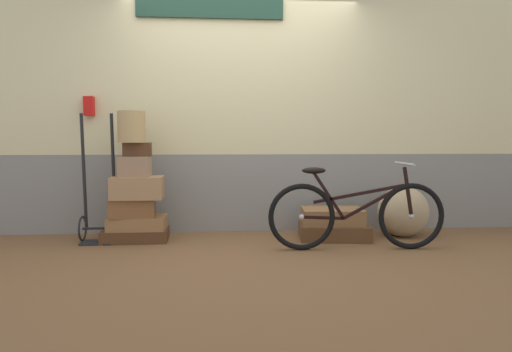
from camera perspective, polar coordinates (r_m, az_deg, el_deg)
The scene contains 14 objects.
ground at distance 4.33m, azimuth -1.33°, elevation -9.34°, with size 10.09×5.20×0.06m, color brown.
station_building at distance 5.06m, azimuth -1.79°, elevation 8.12°, with size 8.09×0.74×2.64m.
suitcase_0 at distance 4.74m, azimuth -14.86°, elevation -7.15°, with size 0.64×0.37×0.12m, color #4C2D19.
suitcase_1 at distance 4.70m, azimuth -14.64°, elevation -5.69°, with size 0.56×0.33×0.13m, color olive.
suitcase_2 at distance 4.64m, azimuth -15.24°, elevation -3.88°, with size 0.43×0.25×0.18m, color brown.
suitcase_3 at distance 4.61m, azimuth -14.66°, elevation -1.43°, with size 0.49×0.31×0.22m, color #9E754C.
suitcase_4 at distance 4.60m, azimuth -14.98°, elevation 1.15°, with size 0.30×0.18×0.20m, color #937051.
suitcase_5 at distance 4.64m, azimuth -14.66°, elevation 3.24°, with size 0.26×0.16×0.14m, color #4C2D19.
suitcase_6 at distance 4.76m, azimuth 9.71°, elevation -6.83°, with size 0.69×0.48×0.15m, color brown.
suitcase_7 at distance 4.75m, azimuth 9.54°, elevation -4.96°, with size 0.61×0.42×0.16m, color olive.
wicker_basket at distance 4.62m, azimuth -15.35°, elevation 5.96°, with size 0.27×0.27×0.31m, color tan.
luggage_trolley at distance 4.78m, azimuth -19.07°, elevation -3.98°, with size 0.37×0.35×1.27m.
burlap_sack at distance 5.00m, azimuth 17.97°, elevation -4.26°, with size 0.53×0.45×0.52m, color tan.
bicycle at distance 4.27m, azimuth 12.44°, elevation -4.67°, with size 1.63×0.46×0.80m.
Camera 1 is at (-0.24, -4.19, 1.01)m, focal length 31.88 mm.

